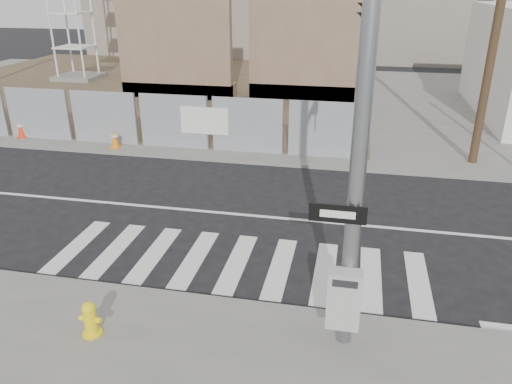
% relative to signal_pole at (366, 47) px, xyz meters
% --- Properties ---
extents(ground, '(100.00, 100.00, 0.00)m').
position_rel_signal_pole_xyz_m(ground, '(-2.49, 2.05, -4.78)').
color(ground, black).
rests_on(ground, ground).
extents(sidewalk_far, '(50.00, 20.00, 0.12)m').
position_rel_signal_pole_xyz_m(sidewalk_far, '(-2.49, 16.05, -4.72)').
color(sidewalk_far, slate).
rests_on(sidewalk_far, ground).
extents(signal_pole, '(0.96, 5.87, 7.00)m').
position_rel_signal_pole_xyz_m(signal_pole, '(0.00, 0.00, 0.00)').
color(signal_pole, gray).
rests_on(signal_pole, sidewalk_near).
extents(chain_link_fence, '(24.60, 0.04, 2.00)m').
position_rel_signal_pole_xyz_m(chain_link_fence, '(-12.49, 7.05, -3.66)').
color(chain_link_fence, gray).
rests_on(chain_link_fence, sidewalk_far).
extents(concrete_wall_left, '(6.00, 1.30, 8.00)m').
position_rel_signal_pole_xyz_m(concrete_wall_left, '(-9.49, 15.13, -1.40)').
color(concrete_wall_left, brown).
rests_on(concrete_wall_left, sidewalk_far).
extents(concrete_wall_right, '(5.50, 1.30, 8.00)m').
position_rel_signal_pole_xyz_m(concrete_wall_right, '(-2.99, 16.13, -1.40)').
color(concrete_wall_right, brown).
rests_on(concrete_wall_right, sidewalk_far).
extents(utility_pole_right, '(1.60, 0.28, 10.00)m').
position_rel_signal_pole_xyz_m(utility_pole_right, '(4.01, 7.55, 0.42)').
color(utility_pole_right, '#453320').
rests_on(utility_pole_right, sidewalk_far).
extents(fire_hydrant, '(0.41, 0.38, 0.67)m').
position_rel_signal_pole_xyz_m(fire_hydrant, '(-4.41, -3.52, -4.33)').
color(fire_hydrant, yellow).
rests_on(fire_hydrant, sidewalk_near).
extents(traffic_cone_b, '(0.49, 0.49, 0.74)m').
position_rel_signal_pole_xyz_m(traffic_cone_b, '(-13.19, 7.07, -4.30)').
color(traffic_cone_b, red).
rests_on(traffic_cone_b, sidewalk_far).
extents(traffic_cone_c, '(0.42, 0.42, 0.72)m').
position_rel_signal_pole_xyz_m(traffic_cone_c, '(-8.89, 6.54, -4.31)').
color(traffic_cone_c, orange).
rests_on(traffic_cone_c, sidewalk_far).
extents(traffic_cone_d, '(0.45, 0.45, 0.72)m').
position_rel_signal_pole_xyz_m(traffic_cone_d, '(-4.66, 7.23, -4.31)').
color(traffic_cone_d, '#DE440B').
rests_on(traffic_cone_d, sidewalk_far).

